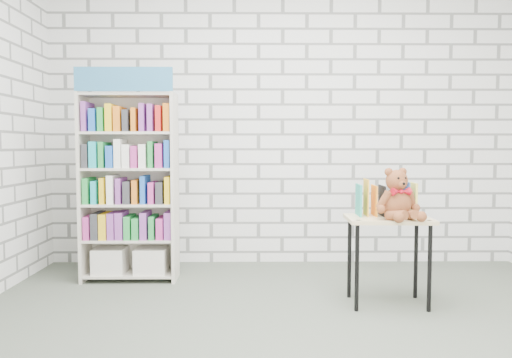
{
  "coord_description": "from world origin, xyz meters",
  "views": [
    {
      "loc": [
        -0.31,
        -2.86,
        1.14
      ],
      "look_at": [
        -0.27,
        0.95,
        0.89
      ],
      "focal_mm": 35.0,
      "sensor_mm": 36.0,
      "label": 1
    }
  ],
  "objects": [
    {
      "name": "ground",
      "position": [
        0.0,
        0.0,
        0.0
      ],
      "size": [
        4.5,
        4.5,
        0.0
      ],
      "primitive_type": "plane",
      "color": "#495144",
      "rests_on": "ground"
    },
    {
      "name": "room_shell",
      "position": [
        0.0,
        0.0,
        1.78
      ],
      "size": [
        4.52,
        4.02,
        2.81
      ],
      "color": "silver",
      "rests_on": "ground"
    },
    {
      "name": "bookshelf",
      "position": [
        -1.33,
        1.36,
        0.81
      ],
      "size": [
        0.79,
        0.31,
        1.78
      ],
      "color": "beige",
      "rests_on": "ground"
    },
    {
      "name": "display_table",
      "position": [
        0.68,
        0.67,
        0.54
      ],
      "size": [
        0.6,
        0.43,
        0.63
      ],
      "color": "tan",
      "rests_on": "ground"
    },
    {
      "name": "table_books",
      "position": [
        0.68,
        0.76,
        0.76
      ],
      "size": [
        0.42,
        0.19,
        0.24
      ],
      "color": "teal",
      "rests_on": "display_table"
    },
    {
      "name": "teddy_bear",
      "position": [
        0.71,
        0.57,
        0.78
      ],
      "size": [
        0.33,
        0.32,
        0.36
      ],
      "color": "brown",
      "rests_on": "display_table"
    }
  ]
}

